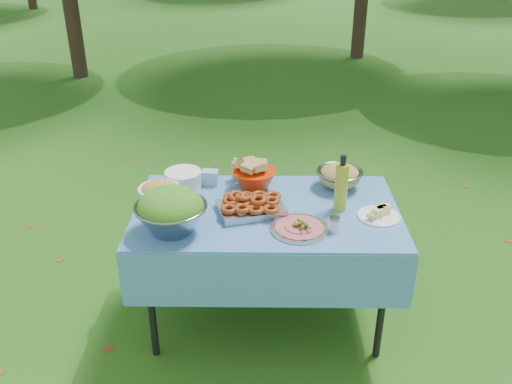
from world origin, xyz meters
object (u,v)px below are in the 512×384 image
salad_bowl (171,211)px  picnic_table (266,266)px  bread_bowl (254,174)px  pasta_bowl_steel (339,176)px  charcuterie_platter (300,224)px  oil_bottle (341,183)px  plate_stack (183,179)px

salad_bowl → picnic_table: bearing=25.9°
bread_bowl → pasta_bowl_steel: bearing=2.5°
picnic_table → charcuterie_platter: bearing=-51.8°
picnic_table → oil_bottle: 0.68m
bread_bowl → oil_bottle: oil_bottle is taller
plate_stack → oil_bottle: oil_bottle is taller
picnic_table → bread_bowl: size_ratio=5.56×
pasta_bowl_steel → plate_stack: bearing=-179.5°
bread_bowl → charcuterie_platter: (0.24, -0.48, -0.05)m
pasta_bowl_steel → oil_bottle: size_ratio=0.83×
picnic_table → charcuterie_platter: (0.17, -0.21, 0.42)m
picnic_table → salad_bowl: 0.74m
oil_bottle → salad_bowl: bearing=-164.6°
pasta_bowl_steel → oil_bottle: bearing=-96.2°
salad_bowl → bread_bowl: (0.41, 0.50, -0.03)m
pasta_bowl_steel → charcuterie_platter: (-0.27, -0.50, -0.04)m
salad_bowl → bread_bowl: salad_bowl is taller
picnic_table → salad_bowl: salad_bowl is taller
picnic_table → plate_stack: bearing=150.8°
plate_stack → pasta_bowl_steel: pasta_bowl_steel is taller
pasta_bowl_steel → charcuterie_platter: size_ratio=0.87×
charcuterie_platter → picnic_table: bearing=128.2°
oil_bottle → pasta_bowl_steel: bearing=83.8°
bread_bowl → plate_stack: bearing=178.2°
bread_bowl → pasta_bowl_steel: (0.51, 0.02, -0.02)m
picnic_table → plate_stack: 0.71m
salad_bowl → pasta_bowl_steel: salad_bowl is taller
salad_bowl → plate_stack: salad_bowl is taller
bread_bowl → charcuterie_platter: size_ratio=0.86×
charcuterie_platter → oil_bottle: oil_bottle is taller
salad_bowl → charcuterie_platter: size_ratio=1.19×
plate_stack → bread_bowl: (0.42, -0.01, 0.04)m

